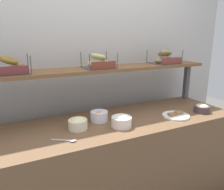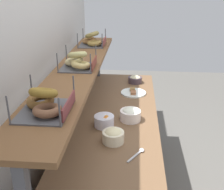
# 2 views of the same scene
# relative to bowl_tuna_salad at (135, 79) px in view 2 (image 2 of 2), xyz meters

# --- Properties ---
(back_wall) EXTENTS (3.51, 0.06, 2.40)m
(back_wall) POSITION_rel_bowl_tuna_salad_xyz_m (-0.90, 0.71, 0.31)
(back_wall) COLOR #BCB9B4
(back_wall) RESTS_ON ground_plane
(deli_counter) EXTENTS (2.31, 0.70, 0.85)m
(deli_counter) POSITION_rel_bowl_tuna_salad_xyz_m (-0.90, 0.16, -0.46)
(deli_counter) COLOR brown
(deli_counter) RESTS_ON ground_plane
(shelf_riser_right) EXTENTS (0.05, 0.05, 0.40)m
(shelf_riser_right) POSITION_rel_bowl_tuna_salad_xyz_m (0.20, 0.43, 0.16)
(shelf_riser_right) COLOR #4C4C51
(shelf_riser_right) RESTS_ON deli_counter
(upper_shelf) EXTENTS (2.27, 0.32, 0.03)m
(upper_shelf) POSITION_rel_bowl_tuna_salad_xyz_m (-0.90, 0.43, 0.38)
(upper_shelf) COLOR brown
(upper_shelf) RESTS_ON shelf_riser_left
(bowl_tuna_salad) EXTENTS (0.15, 0.15, 0.08)m
(bowl_tuna_salad) POSITION_rel_bowl_tuna_salad_xyz_m (0.00, 0.00, 0.00)
(bowl_tuna_salad) COLOR #473841
(bowl_tuna_salad) RESTS_ON deli_counter
(bowl_cream_cheese) EXTENTS (0.16, 0.16, 0.11)m
(bowl_cream_cheese) POSITION_rel_bowl_tuna_salad_xyz_m (-0.86, 0.03, 0.01)
(bowl_cream_cheese) COLOR white
(bowl_cream_cheese) RESTS_ON deli_counter
(bowl_potato_salad) EXTENTS (0.15, 0.15, 0.10)m
(bowl_potato_salad) POSITION_rel_bowl_tuna_salad_xyz_m (-1.20, 0.14, 0.01)
(bowl_potato_salad) COLOR #F1E4C1
(bowl_potato_salad) RESTS_ON deli_counter
(bowl_fruit_salad) EXTENTS (0.15, 0.15, 0.09)m
(bowl_fruit_salad) POSITION_rel_bowl_tuna_salad_xyz_m (-0.98, 0.22, 0.01)
(bowl_fruit_salad) COLOR white
(bowl_fruit_salad) RESTS_ON deli_counter
(serving_plate_white) EXTENTS (0.24, 0.24, 0.04)m
(serving_plate_white) POSITION_rel_bowl_tuna_salad_xyz_m (-0.31, 0.01, -0.03)
(serving_plate_white) COLOR white
(serving_plate_white) RESTS_ON deli_counter
(serving_spoon_near_plate) EXTENTS (0.16, 0.11, 0.01)m
(serving_spoon_near_plate) POSITION_rel_bowl_tuna_salad_xyz_m (-1.32, -0.04, -0.03)
(serving_spoon_near_plate) COLOR #B7B7BC
(serving_spoon_near_plate) RESTS_ON deli_counter
(bagel_basket_cinnamon_raisin) EXTENTS (0.30, 0.25, 0.14)m
(bagel_basket_cinnamon_raisin) POSITION_rel_bowl_tuna_salad_xyz_m (-1.63, 0.43, 0.44)
(bagel_basket_cinnamon_raisin) COLOR #4C4C51
(bagel_basket_cinnamon_raisin) RESTS_ON upper_shelf
(bagel_basket_plain) EXTENTS (0.28, 0.25, 0.14)m
(bagel_basket_plain) POSITION_rel_bowl_tuna_salad_xyz_m (-0.89, 0.42, 0.44)
(bagel_basket_plain) COLOR #4C4C51
(bagel_basket_plain) RESTS_ON upper_shelf
(bagel_basket_everything) EXTENTS (0.29, 0.26, 0.15)m
(bagel_basket_everything) POSITION_rel_bowl_tuna_salad_xyz_m (-0.14, 0.43, 0.44)
(bagel_basket_everything) COLOR #4C4C51
(bagel_basket_everything) RESTS_ON upper_shelf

